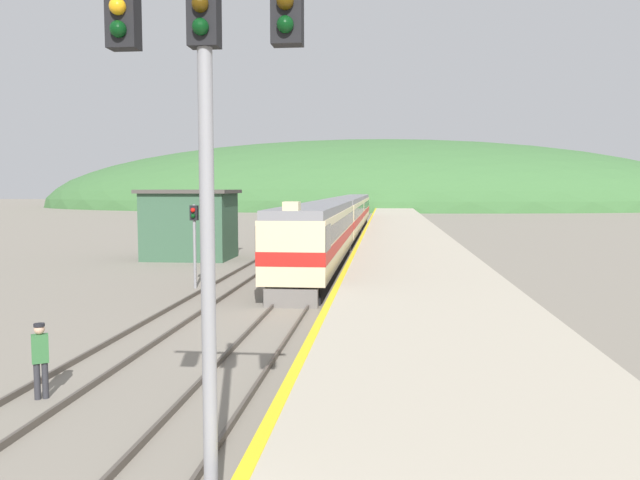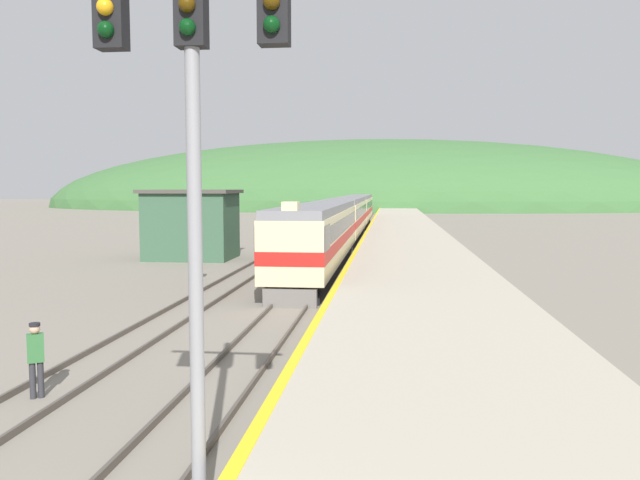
{
  "view_description": "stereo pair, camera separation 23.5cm",
  "coord_description": "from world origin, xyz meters",
  "px_view_note": "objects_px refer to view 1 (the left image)",
  "views": [
    {
      "loc": [
        3.78,
        -5.53,
        4.82
      ],
      "look_at": [
        0.63,
        24.22,
        2.31
      ],
      "focal_mm": 35.0,
      "sensor_mm": 36.0,
      "label": 1
    },
    {
      "loc": [
        4.01,
        -5.5,
        4.82
      ],
      "look_at": [
        0.63,
        24.22,
        2.31
      ],
      "focal_mm": 35.0,
      "sensor_mm": 36.0,
      "label": 2
    }
  ],
  "objects_px": {
    "carriage_second": "(344,217)",
    "signal_mast_main": "(205,99)",
    "track_worker": "(40,356)",
    "express_train_lead_car": "(318,235)",
    "signal_post_siding": "(194,228)",
    "carriage_third": "(356,209)"
  },
  "relations": [
    {
      "from": "carriage_second",
      "to": "signal_mast_main",
      "type": "relative_size",
      "value": 2.34
    },
    {
      "from": "carriage_second",
      "to": "track_worker",
      "type": "xyz_separation_m",
      "value": [
        -4.03,
        -43.68,
        -1.13
      ]
    },
    {
      "from": "express_train_lead_car",
      "to": "signal_post_siding",
      "type": "height_order",
      "value": "express_train_lead_car"
    },
    {
      "from": "express_train_lead_car",
      "to": "track_worker",
      "type": "bearing_deg",
      "value": -100.52
    },
    {
      "from": "carriage_third",
      "to": "track_worker",
      "type": "height_order",
      "value": "carriage_third"
    },
    {
      "from": "signal_mast_main",
      "to": "signal_post_siding",
      "type": "xyz_separation_m",
      "value": [
        -6.71,
        20.72,
        -3.1
      ]
    },
    {
      "from": "signal_mast_main",
      "to": "track_worker",
      "type": "xyz_separation_m",
      "value": [
        -5.42,
        5.04,
        -4.99
      ]
    },
    {
      "from": "carriage_second",
      "to": "express_train_lead_car",
      "type": "bearing_deg",
      "value": -90.0
    },
    {
      "from": "carriage_second",
      "to": "signal_post_siding",
      "type": "height_order",
      "value": "signal_post_siding"
    },
    {
      "from": "carriage_third",
      "to": "track_worker",
      "type": "xyz_separation_m",
      "value": [
        -4.03,
        -64.88,
        -1.13
      ]
    },
    {
      "from": "signal_mast_main",
      "to": "track_worker",
      "type": "bearing_deg",
      "value": 137.09
    },
    {
      "from": "signal_post_siding",
      "to": "signal_mast_main",
      "type": "bearing_deg",
      "value": -72.07
    },
    {
      "from": "express_train_lead_car",
      "to": "signal_post_siding",
      "type": "relative_size",
      "value": 5.31
    },
    {
      "from": "express_train_lead_car",
      "to": "carriage_second",
      "type": "relative_size",
      "value": 1.05
    },
    {
      "from": "carriage_second",
      "to": "track_worker",
      "type": "relative_size",
      "value": 11.59
    },
    {
      "from": "express_train_lead_car",
      "to": "carriage_second",
      "type": "xyz_separation_m",
      "value": [
        0.0,
        21.98,
        -0.01
      ]
    },
    {
      "from": "signal_mast_main",
      "to": "express_train_lead_car",
      "type": "bearing_deg",
      "value": 92.98
    },
    {
      "from": "signal_mast_main",
      "to": "signal_post_siding",
      "type": "distance_m",
      "value": 22.0
    },
    {
      "from": "carriage_second",
      "to": "signal_post_siding",
      "type": "relative_size",
      "value": 5.03
    },
    {
      "from": "carriage_third",
      "to": "track_worker",
      "type": "bearing_deg",
      "value": -93.55
    },
    {
      "from": "express_train_lead_car",
      "to": "carriage_second",
      "type": "distance_m",
      "value": 21.98
    },
    {
      "from": "carriage_second",
      "to": "signal_mast_main",
      "type": "bearing_deg",
      "value": -88.36
    }
  ]
}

